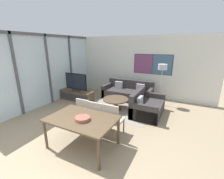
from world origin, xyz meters
name	(u,v)px	position (x,y,z in m)	size (l,w,h in m)	color
ground_plane	(53,168)	(0.00, 0.00, 0.00)	(24.00, 24.00, 0.00)	#9E896B
wall_back	(138,66)	(0.03, 5.23, 1.41)	(6.85, 0.09, 2.80)	silver
window_wall_left	(48,67)	(-2.92, 2.62, 1.53)	(0.07, 5.24, 2.80)	silver
area_rug	(116,109)	(-0.14, 3.21, 0.00)	(2.66, 1.75, 0.01)	gray
tv_console	(77,95)	(-2.11, 3.31, 0.22)	(1.57, 0.48, 0.43)	brown
television	(76,82)	(-2.11, 3.31, 0.82)	(1.10, 0.20, 0.78)	#2D2D33
sofa_main	(128,93)	(-0.14, 4.54, 0.27)	(2.19, 0.94, 0.82)	#383333
sofa_side	(146,106)	(0.99, 3.33, 0.27)	(0.94, 1.46, 0.82)	#383333
coffee_table	(116,101)	(-0.14, 3.21, 0.31)	(0.97, 0.97, 0.42)	brown
dining_table	(82,121)	(0.12, 0.85, 0.69)	(1.58, 1.04, 0.76)	brown
dining_chair_left	(86,111)	(-0.33, 1.58, 0.52)	(0.46, 0.46, 0.93)	#B2A899
dining_chair_centre	(98,115)	(0.12, 1.55, 0.52)	(0.46, 0.46, 0.93)	#B2A899
dining_chair_right	(113,118)	(0.57, 1.56, 0.52)	(0.46, 0.46, 0.93)	#B2A899
fruit_bowl	(82,118)	(0.20, 0.77, 0.80)	(0.34, 0.34, 0.07)	#995642
floor_lamp	(162,70)	(1.28, 4.44, 1.43)	(0.35, 0.35, 1.67)	#2D2D33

